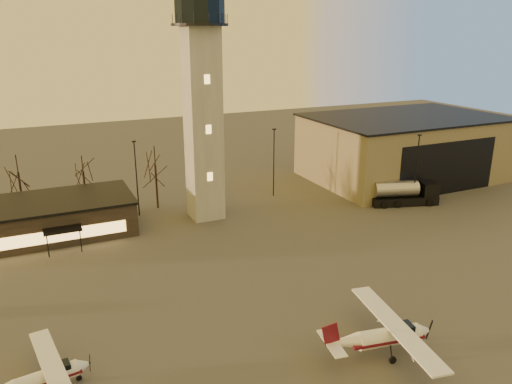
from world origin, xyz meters
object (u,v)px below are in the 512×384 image
cessna_front (390,339)px  cessna_rear (49,379)px  terminal (23,221)px  control_tower (202,92)px  fuel_truck (404,195)px  hangar (404,147)px

cessna_front → cessna_rear: 24.67m
terminal → cessna_rear: terminal is taller
cessna_front → cessna_rear: bearing=175.1°
control_tower → fuel_truck: (27.03, -7.08, -14.94)m
cessna_front → cessna_rear: size_ratio=1.22×
control_tower → cessna_front: control_tower is taller
control_tower → hangar: bearing=6.3°
hangar → control_tower: bearing=-173.7°
hangar → cessna_rear: hangar is taller
terminal → cessna_front: size_ratio=2.11×
control_tower → terminal: bearing=174.9°
hangar → cessna_rear: 65.18m
control_tower → terminal: 26.24m
terminal → cessna_rear: 29.61m
control_tower → fuel_truck: control_tower is taller
terminal → cessna_front: bearing=-55.0°
control_tower → hangar: (36.00, 3.98, -11.17)m
fuel_truck → hangar: bearing=67.8°
hangar → fuel_truck: hangar is taller
fuel_truck → cessna_front: bearing=-115.1°
control_tower → hangar: size_ratio=1.07×
cessna_rear → cessna_front: bearing=-22.6°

